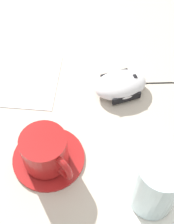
# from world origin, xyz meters

# --- Properties ---
(ground_plane) EXTENTS (3.00, 3.00, 0.00)m
(ground_plane) POSITION_xyz_m (0.00, 0.00, 0.00)
(ground_plane) COLOR #B2A899
(saucer) EXTENTS (0.12, 0.12, 0.01)m
(saucer) POSITION_xyz_m (-0.09, -0.02, 0.00)
(saucer) COLOR maroon
(saucer) RESTS_ON ground
(coffee_cup) EXTENTS (0.08, 0.09, 0.06)m
(coffee_cup) POSITION_xyz_m (-0.10, -0.03, 0.04)
(coffee_cup) COLOR maroon
(coffee_cup) RESTS_ON saucer
(computer_mouse) EXTENTS (0.12, 0.10, 0.03)m
(computer_mouse) POSITION_xyz_m (0.04, 0.13, 0.02)
(computer_mouse) COLOR silver
(computer_mouse) RESTS_ON ground
(napkin_under_glass) EXTENTS (0.15, 0.15, 0.00)m
(napkin_under_glass) POSITION_xyz_m (0.06, -0.09, 0.00)
(napkin_under_glass) COLOR silver
(napkin_under_glass) RESTS_ON ground
(drinking_glass) EXTENTS (0.07, 0.07, 0.11)m
(drinking_glass) POSITION_xyz_m (0.06, -0.10, 0.06)
(drinking_glass) COLOR silver
(drinking_glass) RESTS_ON napkin_under_glass
(napkin_spare) EXTENTS (0.16, 0.16, 0.00)m
(napkin_spare) POSITION_xyz_m (-0.16, 0.16, 0.00)
(napkin_spare) COLOR white
(napkin_spare) RESTS_ON ground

